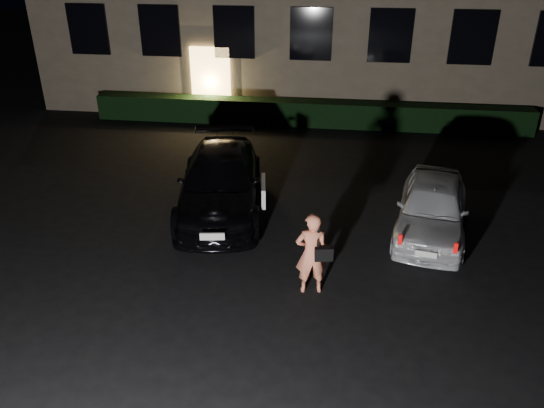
# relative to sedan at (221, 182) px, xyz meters

# --- Properties ---
(ground) EXTENTS (80.00, 80.00, 0.00)m
(ground) POSITION_rel_sedan_xyz_m (1.62, -3.91, -0.68)
(ground) COLOR black
(ground) RESTS_ON ground
(hedge) EXTENTS (15.00, 0.70, 0.85)m
(hedge) POSITION_rel_sedan_xyz_m (1.62, 6.59, -0.26)
(hedge) COLOR black
(hedge) RESTS_ON ground
(sedan) EXTENTS (2.58, 4.92, 1.36)m
(sedan) POSITION_rel_sedan_xyz_m (0.00, 0.00, 0.00)
(sedan) COLOR black
(sedan) RESTS_ON ground
(hatch) EXTENTS (2.10, 3.83, 1.24)m
(hatch) POSITION_rel_sedan_xyz_m (4.86, -0.57, -0.06)
(hatch) COLOR silver
(hatch) RESTS_ON ground
(man) EXTENTS (0.72, 0.49, 1.62)m
(man) POSITION_rel_sedan_xyz_m (2.38, -3.12, 0.13)
(man) COLOR #EE7F5B
(man) RESTS_ON ground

